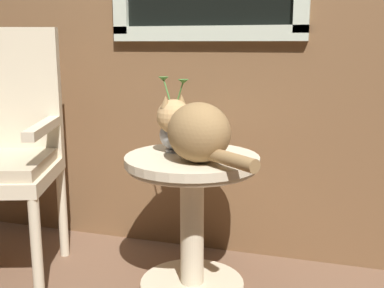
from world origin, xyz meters
name	(u,v)px	position (x,y,z in m)	size (l,w,h in m)	color
wicker_side_table	(192,200)	(0.08, 0.21, 0.40)	(0.55, 0.55, 0.58)	beige
cat	(195,130)	(0.11, 0.15, 0.71)	(0.47, 0.38, 0.24)	olive
pewter_vase_with_ivy	(174,131)	(-0.02, 0.27, 0.67)	(0.14, 0.12, 0.31)	#99999E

